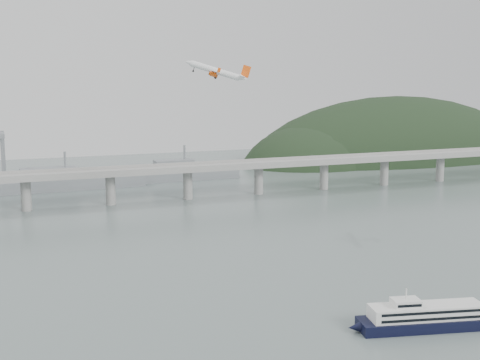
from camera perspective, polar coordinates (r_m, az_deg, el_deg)
name	(u,v)px	position (r m, az deg, el deg)	size (l,w,h in m)	color
ground	(296,304)	(231.57, 5.03, -10.91)	(900.00, 900.00, 0.00)	slate
bridge	(156,174)	(410.70, -7.51, 0.52)	(800.00, 22.00, 23.90)	gray
headland	(406,176)	(657.92, 14.56, 0.34)	(365.00, 155.00, 156.00)	black
ferry	(426,317)	(217.04, 16.20, -11.64)	(71.15, 24.00, 13.57)	black
airliner	(217,71)	(316.46, -2.05, 9.63)	(30.95, 29.09, 11.82)	white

